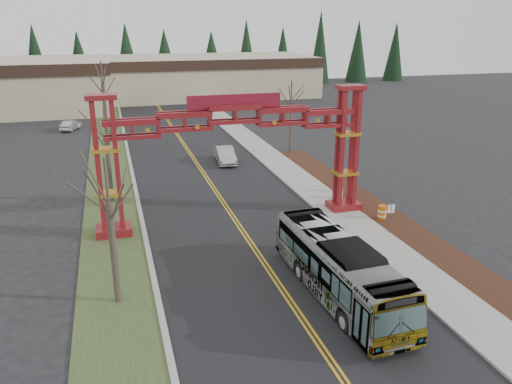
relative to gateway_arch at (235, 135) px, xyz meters
name	(u,v)px	position (x,y,z in m)	size (l,w,h in m)	color
road	(215,190)	(0.00, 7.00, -5.97)	(12.00, 110.00, 0.02)	black
lane_line_left	(213,190)	(-0.12, 7.00, -5.96)	(0.12, 100.00, 0.01)	gold
lane_line_right	(216,190)	(0.12, 7.00, -5.96)	(0.12, 100.00, 0.01)	gold
curb_right	(286,183)	(6.15, 7.00, -5.91)	(0.30, 110.00, 0.15)	#9E9F9A
sidewalk_right	(303,181)	(7.60, 7.00, -5.91)	(2.60, 110.00, 0.14)	gray
landscape_strip	(437,251)	(10.20, -8.00, -5.92)	(2.60, 50.00, 0.12)	black
grass_median	(112,199)	(-8.00, 7.00, -5.94)	(4.00, 110.00, 0.08)	#2D4020
curb_left	(137,196)	(-6.15, 7.00, -5.91)	(0.30, 110.00, 0.15)	#9E9F9A
gateway_arch	(235,135)	(0.00, 0.00, 0.00)	(18.20, 1.60, 8.90)	#65120D
retail_building_east	(206,76)	(10.00, 61.95, -2.47)	(38.00, 20.30, 7.00)	#B7AC8C
conifer_treeline	(145,56)	(0.25, 74.00, 0.50)	(116.10, 5.60, 13.00)	black
transit_bus	(339,268)	(2.45, -10.79, -4.49)	(2.51, 10.71, 2.98)	#A6A8AE
silver_sedan	(225,155)	(2.69, 14.90, -5.22)	(1.62, 4.64, 1.53)	#A5A8AD
parked_car_far_a	(71,125)	(-12.42, 35.28, -5.36)	(1.32, 3.80, 1.25)	#A2A4A9
bare_tree_median_near	(109,204)	(-8.00, -8.37, -0.90)	(3.22, 3.22, 7.24)	#382D26
bare_tree_median_mid	(106,135)	(-8.00, 6.48, -0.87)	(3.02, 3.02, 7.14)	#382D26
bare_tree_median_far	(103,85)	(-8.00, 22.54, 0.91)	(3.50, 3.50, 9.26)	#382D26
bare_tree_right_far	(291,101)	(10.00, 16.67, -0.61)	(3.06, 3.06, 7.42)	#382D26
street_sign	(391,213)	(8.85, -4.86, -4.53)	(0.46, 0.09, 2.03)	#3F3F44
barrel_south	(382,213)	(9.62, -2.59, -5.44)	(0.58, 0.58, 1.08)	#D5620B
barrel_mid	(340,194)	(8.70, 2.14, -5.53)	(0.49, 0.49, 0.91)	#D5620B
barrel_north	(336,187)	(9.11, 3.64, -5.51)	(0.51, 0.51, 0.94)	#D5620B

